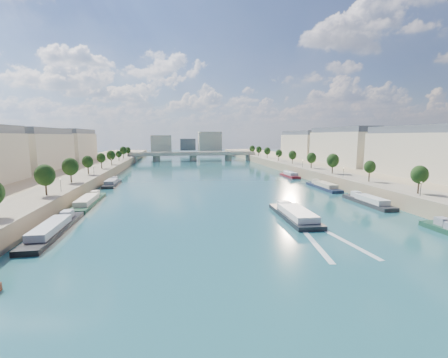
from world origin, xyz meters
name	(u,v)px	position (x,y,z in m)	size (l,w,h in m)	color
ground	(214,187)	(0.00, 100.00, 0.00)	(700.00, 700.00, 0.00)	#0C2F35
quay_left	(37,186)	(-72.00, 100.00, 2.50)	(44.00, 520.00, 5.00)	#9E8460
quay_right	(363,178)	(72.00, 100.00, 2.50)	(44.00, 520.00, 5.00)	#9E8460
pave_left	(76,179)	(-57.00, 100.00, 5.05)	(14.00, 520.00, 0.10)	gray
pave_right	(334,173)	(57.00, 100.00, 5.05)	(14.00, 520.00, 0.10)	gray
trees_left	(82,165)	(-55.00, 102.00, 10.48)	(4.80, 268.80, 8.26)	#382B1E
trees_right	(320,160)	(55.00, 110.00, 10.48)	(4.80, 268.80, 8.26)	#382B1E
lamps_left	(80,175)	(-52.50, 90.00, 7.78)	(0.36, 200.36, 4.28)	black
lamps_right	(320,166)	(52.50, 105.00, 7.78)	(0.36, 200.36, 4.28)	black
buildings_left	(13,150)	(-85.00, 112.00, 16.45)	(16.00, 226.00, 23.20)	#C6B698
buildings_right	(373,147)	(85.00, 112.00, 16.45)	(16.00, 226.00, 23.20)	#C6B698
skyline	(191,143)	(3.19, 319.52, 14.66)	(79.00, 42.00, 22.00)	#C6B698
bridge	(193,155)	(0.00, 239.42, 5.08)	(112.00, 12.00, 8.15)	#C1B79E
tour_barge	(295,215)	(14.79, 46.23, 0.89)	(8.12, 25.16, 3.58)	black
wake	(325,238)	(14.79, 29.56, 0.02)	(10.76, 26.01, 0.04)	silver
moored_barges_left	(52,231)	(-45.50, 42.26, 0.84)	(5.00, 159.17, 3.60)	#1B1C3D
moored_barges_right	(344,193)	(45.50, 72.57, 0.84)	(5.00, 121.68, 3.60)	#19402E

